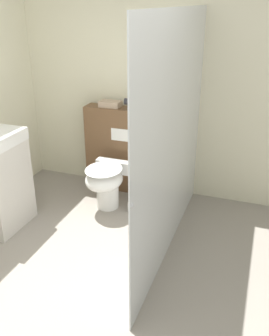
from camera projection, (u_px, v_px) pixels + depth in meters
name	position (u px, v px, depth m)	size (l,w,h in m)	color
ground_plane	(62.00, 322.00, 2.67)	(12.00, 12.00, 0.00)	gray
wall_back	(157.00, 85.00, 4.09)	(8.00, 0.06, 2.50)	beige
partition_panel	(124.00, 150.00, 4.36)	(0.91, 0.22, 1.00)	brown
shower_glass	(174.00, 142.00, 3.09)	(0.04, 2.14, 2.05)	silver
toilet	(106.00, 182.00, 4.00)	(0.39, 0.54, 0.50)	white
hair_drier	(133.00, 102.00, 4.07)	(0.19, 0.07, 0.12)	#2D2D33
folded_towel	(110.00, 104.00, 4.20)	(0.24, 0.16, 0.07)	tan
spare_toilet_roll	(133.00, 207.00, 4.06)	(0.12, 0.12, 0.09)	white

